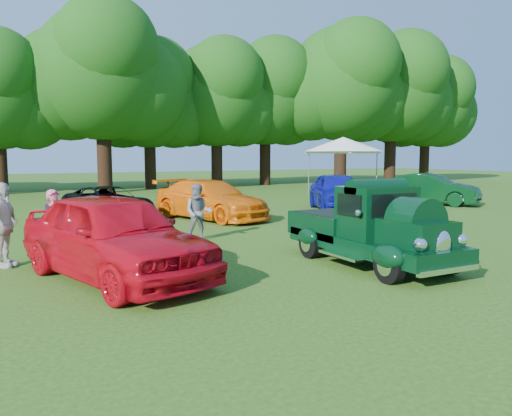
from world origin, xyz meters
name	(u,v)px	position (x,y,z in m)	size (l,w,h in m)	color
ground	(277,266)	(0.00, 0.00, 0.00)	(120.00, 120.00, 0.00)	#244B11
hero_pickup	(370,231)	(1.85, -0.74, 0.73)	(2.00, 4.30, 1.68)	black
red_convertible	(114,236)	(-3.25, 0.45, 0.82)	(1.95, 4.84, 1.65)	red
back_car_black	(108,203)	(-1.57, 9.64, 0.59)	(1.97, 4.27, 1.19)	black
back_car_orange	(211,199)	(1.77, 7.91, 0.71)	(2.00, 4.92, 1.43)	orange
back_car_blue	(337,192)	(7.54, 8.03, 0.80)	(1.90, 4.71, 1.61)	#0D0F91
back_car_green	(429,189)	(12.98, 8.11, 0.73)	(1.55, 4.45, 1.47)	black
spectator_pink	(55,224)	(-4.03, 3.01, 0.78)	(0.57, 0.37, 1.56)	#E65F78
spectator_grey	(198,212)	(-0.32, 3.72, 0.78)	(0.76, 0.59, 1.56)	gray
spectator_white	(3,225)	(-5.07, 2.52, 0.89)	(1.04, 0.43, 1.77)	beige
canopy_tent	(343,145)	(12.35, 13.96, 2.91)	(5.62, 5.62, 3.35)	white
tree_line	(110,82)	(1.58, 24.18, 6.98)	(64.72, 11.45, 12.27)	black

